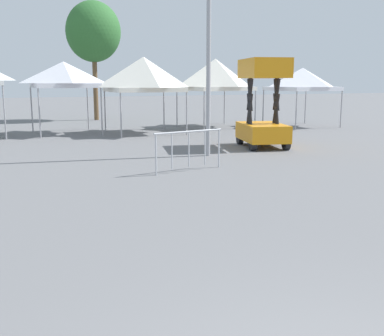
% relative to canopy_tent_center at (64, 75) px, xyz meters
% --- Properties ---
extents(canopy_tent_center, '(2.84, 2.84, 3.20)m').
position_rel_canopy_tent_center_xyz_m(canopy_tent_center, '(0.00, 0.00, 0.00)').
color(canopy_tent_center, '#9E9EA3').
rests_on(canopy_tent_center, ground).
extents(canopy_tent_behind_center, '(3.10, 3.10, 3.42)m').
position_rel_canopy_tent_center_xyz_m(canopy_tent_behind_center, '(3.32, -1.21, 0.02)').
color(canopy_tent_behind_center, '#9E9EA3').
rests_on(canopy_tent_behind_center, ground).
extents(canopy_tent_far_right, '(3.32, 3.32, 3.46)m').
position_rel_canopy_tent_center_xyz_m(canopy_tent_far_right, '(7.52, 0.06, 0.04)').
color(canopy_tent_far_right, '#9E9EA3').
rests_on(canopy_tent_far_right, ground).
extents(canopy_tent_right_of_center, '(3.07, 3.07, 3.02)m').
position_rel_canopy_tent_center_xyz_m(canopy_tent_right_of_center, '(11.80, -1.40, -0.19)').
color(canopy_tent_right_of_center, '#9E9EA3').
rests_on(canopy_tent_right_of_center, ground).
extents(scissor_lift, '(1.92, 2.57, 3.12)m').
position_rel_canopy_tent_center_xyz_m(scissor_lift, '(5.83, -7.25, -1.62)').
color(scissor_lift, black).
rests_on(scissor_lift, ground).
extents(light_pole_near_lift, '(0.36, 0.36, 7.74)m').
position_rel_canopy_tent_center_xyz_m(light_pole_near_lift, '(3.19, -8.27, 1.80)').
color(light_pole_near_lift, '#9E9EA3').
rests_on(light_pole_near_lift, ground).
extents(tree_behind_tents_center, '(3.23, 3.23, 7.02)m').
position_rel_canopy_tent_center_xyz_m(tree_behind_tents_center, '(2.84, 7.01, 2.59)').
color(tree_behind_tents_center, brown).
rests_on(tree_behind_tents_center, ground).
extents(crowd_barrier_near_person, '(2.07, 0.46, 1.08)m').
position_rel_canopy_tent_center_xyz_m(crowd_barrier_near_person, '(1.62, -10.43, -1.87)').
color(crowd_barrier_near_person, '#B7BABF').
rests_on(crowd_barrier_near_person, ground).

